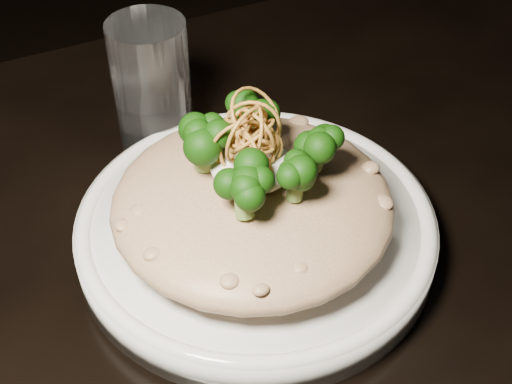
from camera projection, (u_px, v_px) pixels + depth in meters
table at (273, 344)px, 0.59m from camera, size 1.10×0.80×0.75m
plate at (256, 231)px, 0.56m from camera, size 0.28×0.28×0.03m
risotto at (252, 202)px, 0.52m from camera, size 0.21×0.21×0.05m
broccoli at (259, 147)px, 0.50m from camera, size 0.14×0.14×0.05m
cheese at (252, 166)px, 0.51m from camera, size 0.06×0.06×0.02m
shallots at (254, 130)px, 0.49m from camera, size 0.06×0.06×0.04m
drinking_glass at (152, 85)px, 0.62m from camera, size 0.09×0.09×0.12m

